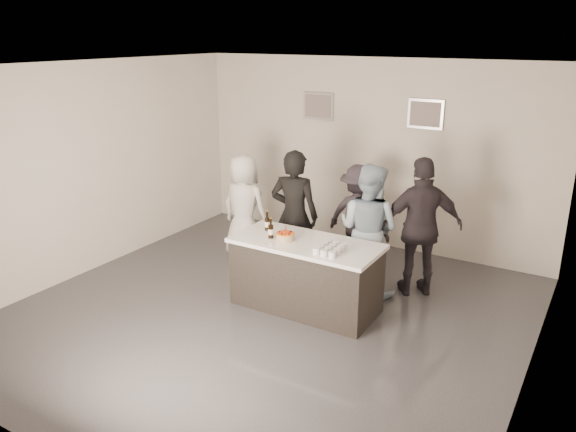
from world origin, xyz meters
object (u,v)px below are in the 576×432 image
object	(u,v)px
cake	(285,237)
beer_bottle_a	(267,221)
beer_bottle_b	(271,228)
person_main_blue	(368,229)
person_main_black	(294,216)
person_guest_left	(244,207)
person_guest_back	(358,217)
bar_counter	(306,275)
person_guest_right	(421,227)

from	to	relation	value
cake	beer_bottle_a	world-z (taller)	beer_bottle_a
beer_bottle_b	person_main_blue	bearing A→B (deg)	47.09
person_main_black	person_main_blue	distance (m)	1.06
person_guest_left	person_guest_back	bearing A→B (deg)	-160.51
bar_counter	beer_bottle_b	distance (m)	0.74
person_main_blue	person_guest_right	size ratio (longest dim) A/B	0.95
bar_counter	beer_bottle_a	bearing A→B (deg)	171.06
bar_counter	person_guest_right	distance (m)	1.65
bar_counter	person_guest_right	xyz separation A→B (m)	(1.08, 1.15, 0.48)
bar_counter	cake	bearing A→B (deg)	-161.05
person_main_black	person_guest_back	world-z (taller)	person_main_black
person_main_blue	person_guest_left	xyz separation A→B (m)	(-2.12, 0.16, -0.08)
cake	person_main_blue	size ratio (longest dim) A/B	0.13
beer_bottle_a	person_guest_left	size ratio (longest dim) A/B	0.16
beer_bottle_b	person_guest_left	world-z (taller)	person_guest_left
bar_counter	beer_bottle_a	world-z (taller)	beer_bottle_a
person_guest_left	beer_bottle_b	bearing A→B (deg)	138.42
person_guest_right	person_guest_left	bearing A→B (deg)	-32.29
cake	person_guest_right	size ratio (longest dim) A/B	0.12
beer_bottle_a	person_main_blue	world-z (taller)	person_main_blue
beer_bottle_b	cake	bearing A→B (deg)	9.95
beer_bottle_b	person_guest_left	size ratio (longest dim) A/B	0.16
beer_bottle_b	person_main_black	world-z (taller)	person_main_black
person_guest_left	beer_bottle_a	bearing A→B (deg)	139.52
person_guest_right	beer_bottle_b	bearing A→B (deg)	4.74
beer_bottle_a	person_guest_left	bearing A→B (deg)	138.02
beer_bottle_a	person_main_blue	xyz separation A→B (m)	(1.10, 0.75, -0.14)
cake	person_guest_right	distance (m)	1.81
cake	person_guest_right	xyz separation A→B (m)	(1.33, 1.23, -0.00)
beer_bottle_a	person_main_black	bearing A→B (deg)	85.54
person_guest_right	cake	bearing A→B (deg)	7.79
beer_bottle_b	bar_counter	bearing A→B (deg)	15.14
beer_bottle_a	beer_bottle_b	distance (m)	0.29
beer_bottle_b	person_guest_back	world-z (taller)	person_guest_back
person_guest_right	beer_bottle_a	bearing A→B (deg)	-3.67
person_guest_back	cake	bearing A→B (deg)	88.93
beer_bottle_a	person_guest_right	world-z (taller)	person_guest_right
bar_counter	beer_bottle_a	xyz separation A→B (m)	(-0.64, 0.10, 0.58)
beer_bottle_b	person_guest_left	distance (m)	1.68
beer_bottle_a	person_guest_left	world-z (taller)	person_guest_left
person_guest_back	person_main_black	bearing A→B (deg)	62.45
person_main_black	person_guest_left	size ratio (longest dim) A/B	1.15
beer_bottle_a	bar_counter	bearing A→B (deg)	-8.94
cake	person_guest_left	xyz separation A→B (m)	(-1.40, 1.10, -0.13)
cake	person_guest_left	bearing A→B (deg)	141.90
cake	beer_bottle_b	world-z (taller)	beer_bottle_b
cake	person_main_blue	distance (m)	1.18
person_main_black	person_guest_left	xyz separation A→B (m)	(-1.06, 0.30, -0.12)
person_main_blue	person_guest_left	world-z (taller)	person_main_blue
bar_counter	beer_bottle_a	distance (m)	0.87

